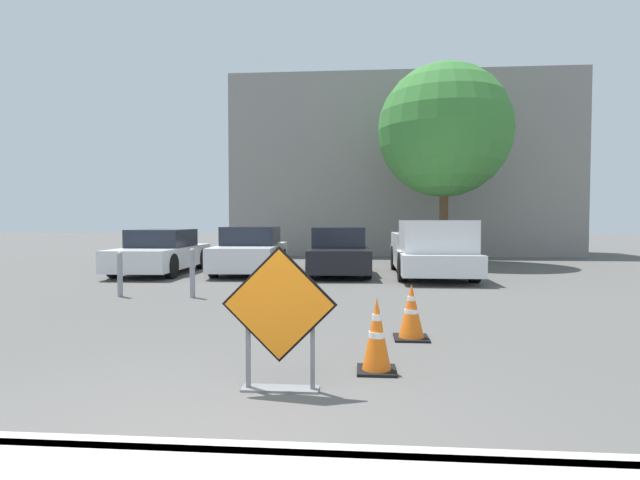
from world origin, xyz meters
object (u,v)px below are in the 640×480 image
(pickup_truck, at_px, (432,251))
(bollard_second, at_px, (120,273))
(traffic_cone_nearest, at_px, (377,335))
(traffic_cone_second, at_px, (411,312))
(road_closed_sign, at_px, (279,316))
(parked_car_second, at_px, (251,251))
(bollard_nearest, at_px, (192,272))
(parked_car_third, at_px, (338,253))
(parked_car_nearest, at_px, (162,252))

(pickup_truck, relative_size, bollard_second, 5.71)
(traffic_cone_nearest, relative_size, traffic_cone_second, 1.06)
(road_closed_sign, distance_m, bollard_second, 6.99)
(parked_car_second, relative_size, bollard_nearest, 4.36)
(traffic_cone_nearest, distance_m, bollard_nearest, 6.06)
(traffic_cone_nearest, bearing_deg, pickup_truck, 78.48)
(pickup_truck, bearing_deg, traffic_cone_nearest, 78.86)
(parked_car_second, relative_size, parked_car_third, 1.09)
(pickup_truck, bearing_deg, parked_car_nearest, -2.21)
(parked_car_second, bearing_deg, parked_car_nearest, 5.09)
(road_closed_sign, distance_m, parked_car_second, 10.91)
(parked_car_nearest, bearing_deg, parked_car_second, -173.50)
(parked_car_second, distance_m, bollard_second, 5.35)
(parked_car_second, height_order, bollard_nearest, parked_car_second)
(parked_car_second, relative_size, bollard_second, 4.72)
(parked_car_third, xyz_separation_m, bollard_nearest, (-2.83, -4.77, -0.10))
(road_closed_sign, relative_size, bollard_nearest, 1.33)
(traffic_cone_nearest, xyz_separation_m, bollard_nearest, (-3.67, 4.82, 0.15))
(road_closed_sign, height_order, bollard_second, road_closed_sign)
(traffic_cone_nearest, relative_size, bollard_nearest, 0.77)
(parked_car_second, distance_m, pickup_truck, 5.47)
(road_closed_sign, distance_m, parked_car_third, 10.28)
(bollard_nearest, bearing_deg, parked_car_second, 88.67)
(pickup_truck, distance_m, bollard_second, 8.33)
(traffic_cone_nearest, height_order, bollard_second, bollard_second)
(traffic_cone_nearest, bearing_deg, road_closed_sign, -143.46)
(bollard_second, bearing_deg, parked_car_second, 71.64)
(road_closed_sign, xyz_separation_m, parked_car_nearest, (-5.32, 10.23, -0.09))
(traffic_cone_second, height_order, bollard_second, bollard_second)
(traffic_cone_second, relative_size, pickup_truck, 0.14)
(parked_car_second, distance_m, bollard_nearest, 5.08)
(traffic_cone_nearest, bearing_deg, parked_car_second, 109.72)
(traffic_cone_nearest, height_order, traffic_cone_second, traffic_cone_nearest)
(traffic_cone_second, xyz_separation_m, bollard_second, (-5.75, 3.31, 0.14))
(bollard_nearest, bearing_deg, parked_car_third, 59.36)
(bollard_nearest, relative_size, bollard_second, 1.08)
(traffic_cone_nearest, xyz_separation_m, pickup_truck, (1.87, 9.17, 0.34))
(parked_car_nearest, distance_m, parked_car_third, 5.42)
(road_closed_sign, xyz_separation_m, parked_car_second, (-2.62, 10.59, -0.06))
(parked_car_third, bearing_deg, bollard_second, 44.10)
(traffic_cone_second, relative_size, parked_car_third, 0.18)
(bollard_nearest, bearing_deg, road_closed_sign, -63.61)
(pickup_truck, height_order, bollard_second, pickup_truck)
(road_closed_sign, xyz_separation_m, traffic_cone_second, (1.45, 2.20, -0.35))
(road_closed_sign, bearing_deg, bollard_second, 127.98)
(bollard_second, bearing_deg, parked_car_nearest, 102.23)
(traffic_cone_nearest, height_order, pickup_truck, pickup_truck)
(parked_car_second, bearing_deg, traffic_cone_nearest, 107.15)
(parked_car_nearest, relative_size, parked_car_third, 1.09)
(parked_car_second, bearing_deg, bollard_nearest, 86.10)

